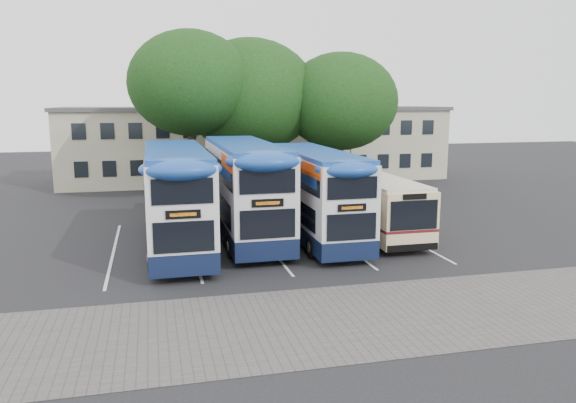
{
  "coord_description": "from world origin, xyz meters",
  "views": [
    {
      "loc": [
        -8.9,
        -20.7,
        6.73
      ],
      "look_at": [
        -2.63,
        5.0,
        1.96
      ],
      "focal_mm": 35.0,
      "sensor_mm": 36.0,
      "label": 1
    }
  ],
  "objects_px": {
    "tree_mid": "(250,96)",
    "bus_dd_right": "(315,190)",
    "lamp_post": "(351,122)",
    "tree_right": "(341,102)",
    "bus_dd_left": "(176,193)",
    "bus_single": "(370,200)",
    "bus_dd_mid": "(244,186)",
    "tree_left": "(190,83)"
  },
  "relations": [
    {
      "from": "tree_mid",
      "to": "bus_single",
      "type": "relative_size",
      "value": 1.11
    },
    {
      "from": "tree_left",
      "to": "bus_dd_mid",
      "type": "distance_m",
      "value": 11.75
    },
    {
      "from": "lamp_post",
      "to": "bus_dd_left",
      "type": "bearing_deg",
      "value": -132.93
    },
    {
      "from": "lamp_post",
      "to": "bus_dd_mid",
      "type": "distance_m",
      "value": 17.33
    },
    {
      "from": "lamp_post",
      "to": "tree_mid",
      "type": "distance_m",
      "value": 8.38
    },
    {
      "from": "tree_mid",
      "to": "bus_dd_right",
      "type": "distance_m",
      "value": 14.12
    },
    {
      "from": "tree_left",
      "to": "bus_dd_right",
      "type": "bearing_deg",
      "value": -66.25
    },
    {
      "from": "bus_dd_mid",
      "to": "bus_dd_right",
      "type": "distance_m",
      "value": 3.48
    },
    {
      "from": "lamp_post",
      "to": "bus_dd_mid",
      "type": "xyz_separation_m",
      "value": [
        -10.5,
        -13.56,
        -2.49
      ]
    },
    {
      "from": "bus_dd_mid",
      "to": "bus_single",
      "type": "relative_size",
      "value": 1.14
    },
    {
      "from": "tree_mid",
      "to": "tree_left",
      "type": "bearing_deg",
      "value": -156.83
    },
    {
      "from": "bus_dd_left",
      "to": "bus_single",
      "type": "xyz_separation_m",
      "value": [
        9.83,
        0.92,
        -0.87
      ]
    },
    {
      "from": "bus_dd_left",
      "to": "bus_dd_right",
      "type": "relative_size",
      "value": 1.06
    },
    {
      "from": "lamp_post",
      "to": "bus_dd_right",
      "type": "bearing_deg",
      "value": -116.15
    },
    {
      "from": "tree_right",
      "to": "bus_dd_right",
      "type": "xyz_separation_m",
      "value": [
        -5.28,
        -11.68,
        -4.25
      ]
    },
    {
      "from": "tree_left",
      "to": "tree_mid",
      "type": "xyz_separation_m",
      "value": [
        4.24,
        1.82,
        -0.81
      ]
    },
    {
      "from": "tree_right",
      "to": "bus_dd_mid",
      "type": "xyz_separation_m",
      "value": [
        -8.57,
        -10.55,
        -4.06
      ]
    },
    {
      "from": "bus_single",
      "to": "lamp_post",
      "type": "bearing_deg",
      "value": 73.89
    },
    {
      "from": "bus_dd_left",
      "to": "bus_single",
      "type": "distance_m",
      "value": 9.91
    },
    {
      "from": "tree_right",
      "to": "bus_single",
      "type": "xyz_separation_m",
      "value": [
        -2.11,
        -10.99,
        -4.97
      ]
    },
    {
      "from": "lamp_post",
      "to": "bus_dd_right",
      "type": "relative_size",
      "value": 0.87
    },
    {
      "from": "bus_dd_left",
      "to": "bus_single",
      "type": "relative_size",
      "value": 1.12
    },
    {
      "from": "bus_dd_left",
      "to": "bus_dd_mid",
      "type": "xyz_separation_m",
      "value": [
        3.38,
        1.35,
        0.05
      ]
    },
    {
      "from": "tree_left",
      "to": "tree_right",
      "type": "relative_size",
      "value": 1.12
    },
    {
      "from": "tree_right",
      "to": "bus_single",
      "type": "bearing_deg",
      "value": -100.89
    },
    {
      "from": "lamp_post",
      "to": "bus_dd_right",
      "type": "distance_m",
      "value": 16.59
    },
    {
      "from": "tree_right",
      "to": "bus_dd_right",
      "type": "distance_m",
      "value": 13.51
    },
    {
      "from": "bus_dd_right",
      "to": "bus_single",
      "type": "xyz_separation_m",
      "value": [
        3.17,
        0.69,
        -0.72
      ]
    },
    {
      "from": "tree_mid",
      "to": "bus_dd_right",
      "type": "relative_size",
      "value": 1.05
    },
    {
      "from": "tree_right",
      "to": "bus_dd_left",
      "type": "bearing_deg",
      "value": -135.1
    },
    {
      "from": "tree_mid",
      "to": "bus_dd_left",
      "type": "height_order",
      "value": "tree_mid"
    },
    {
      "from": "tree_mid",
      "to": "bus_dd_mid",
      "type": "bearing_deg",
      "value": -101.45
    },
    {
      "from": "bus_dd_right",
      "to": "bus_single",
      "type": "relative_size",
      "value": 1.05
    },
    {
      "from": "lamp_post",
      "to": "tree_mid",
      "type": "height_order",
      "value": "tree_mid"
    },
    {
      "from": "bus_dd_mid",
      "to": "lamp_post",
      "type": "bearing_deg",
      "value": 52.26
    },
    {
      "from": "lamp_post",
      "to": "tree_left",
      "type": "xyz_separation_m",
      "value": [
        -12.27,
        -3.19,
        2.74
      ]
    },
    {
      "from": "lamp_post",
      "to": "tree_right",
      "type": "relative_size",
      "value": 0.9
    },
    {
      "from": "lamp_post",
      "to": "tree_right",
      "type": "bearing_deg",
      "value": -122.67
    },
    {
      "from": "tree_right",
      "to": "bus_dd_left",
      "type": "height_order",
      "value": "tree_right"
    },
    {
      "from": "tree_mid",
      "to": "bus_dd_mid",
      "type": "distance_m",
      "value": 13.2
    },
    {
      "from": "tree_mid",
      "to": "bus_single",
      "type": "height_order",
      "value": "tree_mid"
    },
    {
      "from": "bus_dd_left",
      "to": "tree_right",
      "type": "bearing_deg",
      "value": 44.9
    }
  ]
}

